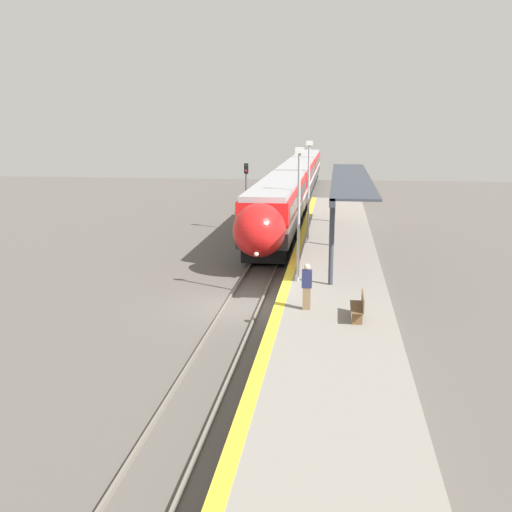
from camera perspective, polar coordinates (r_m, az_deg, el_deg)
The scene contains 11 objects.
ground_plane at distance 26.88m, azimuth -1.20°, elevation -4.60°, with size 120.00×120.00×0.00m, color #56514C.
rail_left at distance 26.97m, azimuth -2.72°, elevation -4.39°, with size 0.08×90.00×0.15m, color slate.
rail_right at distance 26.77m, azimuth 0.33°, elevation -4.50°, with size 0.08×90.00×0.15m, color slate.
train at distance 59.47m, azimuth 3.56°, elevation 6.64°, with size 2.77×58.70×3.85m.
platform_right at distance 26.49m, azimuth 6.89°, elevation -3.90°, with size 4.37×64.00×0.93m.
platform_bench at distance 22.41m, azimuth 9.17°, elevation -4.41°, with size 0.44×1.63×0.89m.
person_waiting at distance 23.23m, azimuth 4.54°, elevation -2.67°, with size 0.36×0.22×1.70m.
railway_signal at distance 45.15m, azimuth -0.87°, elevation 5.86°, with size 0.28×0.28×4.76m.
lamppost_near at distance 26.89m, azimuth 3.83°, elevation 4.42°, with size 0.36×0.20×5.66m.
lamppost_mid at distance 35.79m, azimuth 4.71°, elevation 6.27°, with size 0.36×0.20×5.66m.
station_canopy at distance 35.08m, azimuth 7.92°, elevation 6.66°, with size 2.02×20.41×3.80m.
Camera 1 is at (3.79, -25.50, 7.64)m, focal length 45.00 mm.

